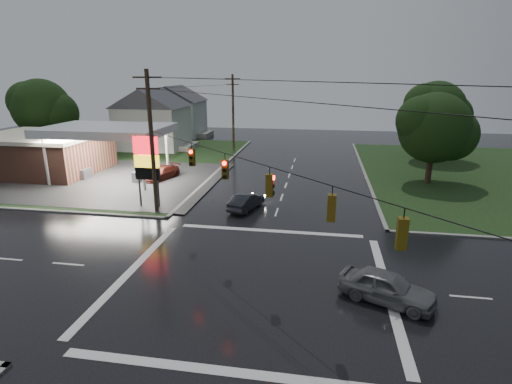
% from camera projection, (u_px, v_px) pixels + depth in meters
% --- Properties ---
extents(ground, '(120.00, 120.00, 0.00)m').
position_uv_depth(ground, '(253.00, 279.00, 21.58)').
color(ground, black).
rests_on(ground, ground).
extents(grass_nw, '(36.00, 36.00, 0.08)m').
position_uv_depth(grass_nw, '(85.00, 161.00, 50.20)').
color(grass_nw, black).
rests_on(grass_nw, ground).
extents(gas_station, '(26.20, 18.00, 5.60)m').
position_uv_depth(gas_station, '(52.00, 151.00, 43.47)').
color(gas_station, '#2D2D2D').
rests_on(gas_station, ground).
extents(pylon_sign, '(2.00, 0.35, 6.00)m').
position_uv_depth(pylon_sign, '(147.00, 160.00, 31.99)').
color(pylon_sign, '#59595E').
rests_on(pylon_sign, ground).
extents(utility_pole_nw, '(2.20, 0.32, 11.00)m').
position_uv_depth(utility_pole_nw, '(152.00, 141.00, 30.39)').
color(utility_pole_nw, '#382619').
rests_on(utility_pole_nw, ground).
extents(utility_pole_n, '(2.20, 0.32, 10.50)m').
position_uv_depth(utility_pole_n, '(233.00, 111.00, 57.39)').
color(utility_pole_n, '#382619').
rests_on(utility_pole_n, ground).
extents(traffic_signals, '(26.87, 26.87, 1.47)m').
position_uv_depth(traffic_signals, '(253.00, 162.00, 19.69)').
color(traffic_signals, black).
rests_on(traffic_signals, ground).
extents(house_near, '(11.05, 8.48, 8.60)m').
position_uv_depth(house_near, '(153.00, 118.00, 57.60)').
color(house_near, silver).
rests_on(house_near, ground).
extents(house_far, '(11.05, 8.48, 8.60)m').
position_uv_depth(house_far, '(176.00, 110.00, 69.10)').
color(house_far, silver).
rests_on(house_far, ground).
extents(tree_nw_behind, '(8.93, 7.60, 10.00)m').
position_uv_depth(tree_nw_behind, '(43.00, 108.00, 53.43)').
color(tree_nw_behind, black).
rests_on(tree_nw_behind, ground).
extents(tree_ne_near, '(7.99, 6.80, 8.98)m').
position_uv_depth(tree_ne_near, '(436.00, 128.00, 38.55)').
color(tree_ne_near, black).
rests_on(tree_ne_near, ground).
extents(tree_ne_far, '(8.46, 7.20, 9.80)m').
position_uv_depth(tree_ne_far, '(437.00, 111.00, 49.24)').
color(tree_ne_far, black).
rests_on(tree_ne_far, ground).
extents(car_north, '(2.58, 4.32, 1.34)m').
position_uv_depth(car_north, '(246.00, 201.00, 32.48)').
color(car_north, black).
rests_on(car_north, ground).
extents(car_crossing, '(4.93, 3.56, 1.56)m').
position_uv_depth(car_crossing, '(387.00, 287.00, 19.31)').
color(car_crossing, slate).
rests_on(car_crossing, ground).
extents(car_pump, '(3.11, 4.98, 1.35)m').
position_uv_depth(car_pump, '(162.00, 173.00, 41.63)').
color(car_pump, maroon).
rests_on(car_pump, ground).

